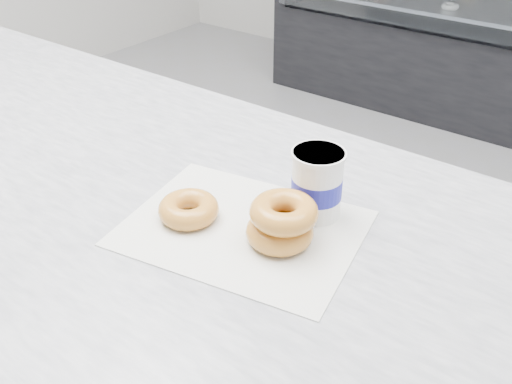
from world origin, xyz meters
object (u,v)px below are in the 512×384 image
Objects in this scene: display_case at (494,27)px; coffee_cup at (317,183)px; donut_stack at (282,222)px; counter at (106,330)px; donut_single at (189,209)px.

coffee_cup is (0.46, -2.62, 0.46)m from display_case.
coffee_cup is (0.00, 0.09, 0.02)m from donut_stack.
display_case is 22.12× the size of coffee_cup.
display_case is at bearing 96.58° from coffee_cup.
display_case is 22.97× the size of donut_stack.
coffee_cup is (0.46, 0.11, 0.50)m from counter.
coffee_cup is at bearing -80.12° from display_case.
donut_stack reaches higher than counter.
donut_stack reaches higher than donut_single.
donut_single is at bearing -83.56° from display_case.
coffee_cup is at bearing 40.66° from donut_single.
display_case reaches higher than donut_single.
counter is 0.56m from donut_single.
coffee_cup is (0.15, 0.13, 0.04)m from donut_single.
donut_single is at bearing -142.63° from coffee_cup.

